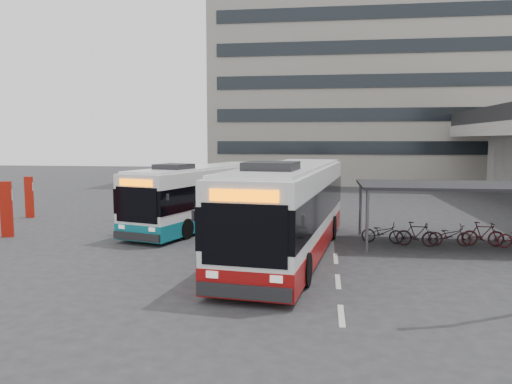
# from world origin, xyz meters

# --- Properties ---
(ground) EXTENTS (120.00, 120.00, 0.00)m
(ground) POSITION_xyz_m (0.00, 0.00, 0.00)
(ground) COLOR #28282B
(ground) RESTS_ON ground
(bike_shelter) EXTENTS (10.00, 4.00, 2.54)m
(bike_shelter) POSITION_xyz_m (8.50, 3.00, 1.36)
(bike_shelter) COLOR #595B60
(bike_shelter) RESTS_ON ground
(office_block) EXTENTS (30.00, 15.00, 25.00)m
(office_block) POSITION_xyz_m (6.00, 36.00, 12.50)
(office_block) COLOR gray
(office_block) RESTS_ON ground
(road_markings) EXTENTS (0.15, 7.60, 0.01)m
(road_markings) POSITION_xyz_m (2.50, -3.00, 0.01)
(road_markings) COLOR beige
(road_markings) RESTS_ON ground
(bus_main) EXTENTS (4.16, 12.56, 3.65)m
(bus_main) POSITION_xyz_m (0.77, 0.38, 1.69)
(bus_main) COLOR white
(bus_main) RESTS_ON ground
(bus_teal) EXTENTS (5.46, 11.17, 3.24)m
(bus_teal) POSITION_xyz_m (-3.95, 6.42, 1.50)
(bus_teal) COLOR white
(bus_teal) RESTS_ON ground
(pedestrian) EXTENTS (0.78, 0.81, 1.86)m
(pedestrian) POSITION_xyz_m (-6.79, 3.39, 0.93)
(pedestrian) COLOR black
(pedestrian) RESTS_ON ground
(sign_totem_mid) EXTENTS (0.53, 0.29, 2.50)m
(sign_totem_mid) POSITION_xyz_m (-11.96, 2.18, 1.29)
(sign_totem_mid) COLOR #A5150A
(sign_totem_mid) RESTS_ON ground
(sign_totem_north) EXTENTS (0.50, 0.16, 2.29)m
(sign_totem_north) POSITION_xyz_m (-14.23, 7.51, 1.19)
(sign_totem_north) COLOR #A5150A
(sign_totem_north) RESTS_ON ground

